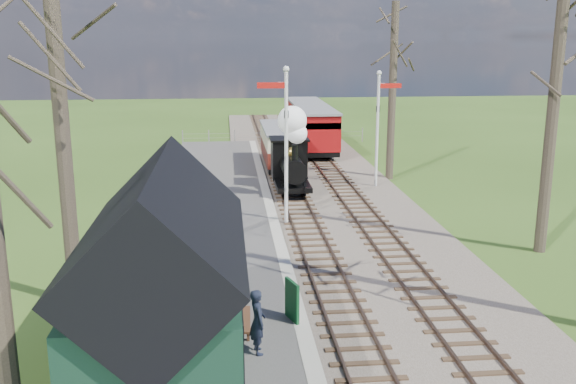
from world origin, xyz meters
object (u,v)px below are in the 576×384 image
sign_board (292,300)px  station_shed (165,292)px  semaphore_far (379,120)px  coach (280,145)px  red_carriage_b (306,119)px  person (258,322)px  locomotive (291,155)px  bench (237,314)px  semaphore_near (284,135)px  red_carriage_a (317,130)px

sign_board → station_shed: bearing=-135.2°
semaphore_far → coach: (-4.37, 4.96, -1.93)m
red_carriage_b → person: size_ratio=3.61×
sign_board → locomotive: bearing=84.3°
bench → locomotive: bearing=79.0°
semaphore_far → sign_board: (-5.78, -15.13, -2.62)m
person → red_carriage_b: bearing=-19.4°
locomotive → semaphore_far: bearing=14.0°
station_shed → semaphore_far: bearing=64.3°
semaphore_near → semaphore_far: bearing=49.4°
semaphore_near → red_carriage_b: size_ratio=1.12×
bench → person: person is taller
semaphore_near → red_carriage_a: bearing=77.3°
locomotive → sign_board: (-1.39, -14.04, -1.20)m
red_carriage_a → bench: (-5.42, -24.44, -1.01)m
semaphore_near → semaphore_far: (5.14, 6.00, -0.27)m
semaphore_near → person: 11.24m
red_carriage_b → red_carriage_a: bearing=-90.0°
semaphore_far → bench: (-7.20, -15.54, -2.75)m
bench → red_carriage_a: bearing=77.5°
sign_board → person: (-0.97, -1.67, 0.24)m
semaphore_far → coach: size_ratio=0.86×
person → station_shed: bearing=111.5°
station_shed → semaphore_near: 12.58m
station_shed → semaphore_near: bearing=73.6°
locomotive → coach: locomotive is taller
station_shed → locomotive: (4.29, 16.91, -0.34)m
station_shed → sign_board: size_ratio=5.96×
semaphore_near → red_carriage_b: (3.37, 20.39, -2.01)m
semaphore_far → sign_board: semaphore_far is taller
station_shed → semaphore_far: 20.01m
station_shed → person: station_shed is taller
station_shed → semaphore_near: (3.53, 12.00, 1.35)m
sign_board → bench: 1.48m
locomotive → red_carriage_b: (2.61, 15.49, -0.31)m
locomotive → red_carriage_a: size_ratio=0.74×
coach → station_shed: bearing=-100.6°
station_shed → bench: size_ratio=4.13×
coach → red_carriage_a: red_carriage_a is taller
locomotive → red_carriage_b: locomotive is taller
semaphore_far → bench: semaphore_far is taller
semaphore_near → locomotive: 5.25m
semaphore_near → red_carriage_a: semaphore_near is taller
red_carriage_a → sign_board: size_ratio=5.27×
red_carriage_a → person: (-4.97, -25.70, -0.64)m
station_shed → locomotive: bearing=75.8°
station_shed → coach: bearing=79.4°
coach → locomotive: bearing=-90.1°
semaphore_near → person: semaphore_near is taller
semaphore_near → sign_board: 9.60m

